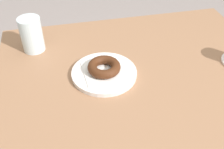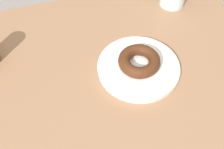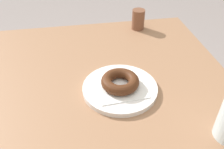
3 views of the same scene
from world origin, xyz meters
The scene contains 5 objects.
table centered at (0.00, 0.00, 0.62)m, with size 0.96×0.81×0.72m.
plate_chocolate_ring centered at (-0.12, 0.04, 0.73)m, with size 0.22×0.22×0.01m, color white.
napkin_chocolate_ring centered at (-0.12, 0.04, 0.74)m, with size 0.13×0.13×0.00m, color white.
donut_chocolate_ring centered at (-0.12, 0.04, 0.75)m, with size 0.11×0.11×0.03m, color #492512.
sugar_jar centered at (-0.27, -0.33, 0.76)m, with size 0.05×0.05×0.08m, color brown.
Camera 3 is at (-0.01, 0.56, 1.19)m, focal length 39.10 mm.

